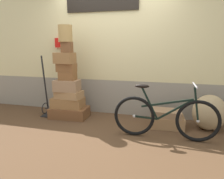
{
  "coord_description": "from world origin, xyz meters",
  "views": [
    {
      "loc": [
        1.16,
        -3.42,
        1.4
      ],
      "look_at": [
        0.15,
        0.14,
        0.65
      ],
      "focal_mm": 33.63,
      "sensor_mm": 36.0,
      "label": 1
    }
  ],
  "objects_px": {
    "suitcase_6": "(65,58)",
    "bicycle": "(165,117)",
    "suitcase_5": "(67,68)",
    "suitcase_4": "(68,76)",
    "suitcase_9": "(166,113)",
    "suitcase_7": "(67,47)",
    "wicker_basket": "(65,33)",
    "suitcase_1": "(68,102)",
    "luggage_trolley": "(53,101)",
    "burlap_sack": "(209,113)",
    "suitcase_3": "(67,86)",
    "suitcase_8": "(167,121)",
    "suitcase_2": "(69,95)",
    "suitcase_0": "(70,112)"
  },
  "relations": [
    {
      "from": "luggage_trolley",
      "to": "wicker_basket",
      "type": "bearing_deg",
      "value": -9.11
    },
    {
      "from": "suitcase_6",
      "to": "bicycle",
      "type": "bearing_deg",
      "value": -7.97
    },
    {
      "from": "suitcase_9",
      "to": "bicycle",
      "type": "height_order",
      "value": "bicycle"
    },
    {
      "from": "suitcase_1",
      "to": "suitcase_4",
      "type": "bearing_deg",
      "value": -39.88
    },
    {
      "from": "luggage_trolley",
      "to": "burlap_sack",
      "type": "distance_m",
      "value": 3.0
    },
    {
      "from": "suitcase_3",
      "to": "suitcase_9",
      "type": "height_order",
      "value": "suitcase_3"
    },
    {
      "from": "suitcase_6",
      "to": "suitcase_8",
      "type": "distance_m",
      "value": 2.24
    },
    {
      "from": "suitcase_6",
      "to": "suitcase_8",
      "type": "bearing_deg",
      "value": 7.3
    },
    {
      "from": "suitcase_6",
      "to": "suitcase_7",
      "type": "distance_m",
      "value": 0.21
    },
    {
      "from": "suitcase_8",
      "to": "wicker_basket",
      "type": "xyz_separation_m",
      "value": [
        -1.93,
        -0.03,
        1.55
      ]
    },
    {
      "from": "suitcase_4",
      "to": "suitcase_9",
      "type": "relative_size",
      "value": 0.61
    },
    {
      "from": "suitcase_1",
      "to": "burlap_sack",
      "type": "height_order",
      "value": "burlap_sack"
    },
    {
      "from": "suitcase_5",
      "to": "suitcase_8",
      "type": "xyz_separation_m",
      "value": [
        1.94,
        0.02,
        -0.91
      ]
    },
    {
      "from": "suitcase_6",
      "to": "bicycle",
      "type": "distance_m",
      "value": 2.15
    },
    {
      "from": "suitcase_5",
      "to": "suitcase_7",
      "type": "relative_size",
      "value": 1.8
    },
    {
      "from": "suitcase_4",
      "to": "suitcase_6",
      "type": "xyz_separation_m",
      "value": [
        -0.03,
        -0.02,
        0.35
      ]
    },
    {
      "from": "suitcase_9",
      "to": "wicker_basket",
      "type": "bearing_deg",
      "value": -178.34
    },
    {
      "from": "suitcase_1",
      "to": "luggage_trolley",
      "type": "xyz_separation_m",
      "value": [
        -0.37,
        0.04,
        -0.0
      ]
    },
    {
      "from": "suitcase_5",
      "to": "bicycle",
      "type": "height_order",
      "value": "suitcase_5"
    },
    {
      "from": "suitcase_0",
      "to": "suitcase_5",
      "type": "bearing_deg",
      "value": -169.87
    },
    {
      "from": "suitcase_4",
      "to": "wicker_basket",
      "type": "height_order",
      "value": "wicker_basket"
    },
    {
      "from": "suitcase_8",
      "to": "wicker_basket",
      "type": "height_order",
      "value": "wicker_basket"
    },
    {
      "from": "suitcase_2",
      "to": "suitcase_3",
      "type": "relative_size",
      "value": 1.07
    },
    {
      "from": "suitcase_1",
      "to": "wicker_basket",
      "type": "bearing_deg",
      "value": -56.12
    },
    {
      "from": "suitcase_6",
      "to": "wicker_basket",
      "type": "bearing_deg",
      "value": 54.36
    },
    {
      "from": "suitcase_0",
      "to": "suitcase_1",
      "type": "bearing_deg",
      "value": 172.73
    },
    {
      "from": "suitcase_4",
      "to": "luggage_trolley",
      "type": "relative_size",
      "value": 0.26
    },
    {
      "from": "suitcase_0",
      "to": "luggage_trolley",
      "type": "relative_size",
      "value": 0.6
    },
    {
      "from": "suitcase_5",
      "to": "bicycle",
      "type": "bearing_deg",
      "value": -16.02
    },
    {
      "from": "suitcase_4",
      "to": "suitcase_9",
      "type": "bearing_deg",
      "value": -1.37
    },
    {
      "from": "burlap_sack",
      "to": "suitcase_7",
      "type": "bearing_deg",
      "value": -177.85
    },
    {
      "from": "suitcase_8",
      "to": "suitcase_5",
      "type": "bearing_deg",
      "value": 176.2
    },
    {
      "from": "suitcase_3",
      "to": "suitcase_6",
      "type": "xyz_separation_m",
      "value": [
        -0.02,
        -0.01,
        0.53
      ]
    },
    {
      "from": "suitcase_0",
      "to": "suitcase_1",
      "type": "xyz_separation_m",
      "value": [
        -0.03,
        0.0,
        0.2
      ]
    },
    {
      "from": "wicker_basket",
      "to": "luggage_trolley",
      "type": "distance_m",
      "value": 1.4
    },
    {
      "from": "suitcase_3",
      "to": "suitcase_4",
      "type": "relative_size",
      "value": 1.52
    },
    {
      "from": "suitcase_4",
      "to": "suitcase_9",
      "type": "distance_m",
      "value": 1.99
    },
    {
      "from": "suitcase_3",
      "to": "bicycle",
      "type": "distance_m",
      "value": 1.98
    },
    {
      "from": "suitcase_6",
      "to": "suitcase_2",
      "type": "bearing_deg",
      "value": 31.56
    },
    {
      "from": "luggage_trolley",
      "to": "suitcase_2",
      "type": "bearing_deg",
      "value": -8.72
    },
    {
      "from": "suitcase_2",
      "to": "bicycle",
      "type": "height_order",
      "value": "bicycle"
    },
    {
      "from": "suitcase_6",
      "to": "luggage_trolley",
      "type": "bearing_deg",
      "value": 172.3
    },
    {
      "from": "suitcase_1",
      "to": "luggage_trolley",
      "type": "relative_size",
      "value": 0.5
    },
    {
      "from": "suitcase_2",
      "to": "suitcase_5",
      "type": "relative_size",
      "value": 1.43
    },
    {
      "from": "suitcase_5",
      "to": "suitcase_3",
      "type": "bearing_deg",
      "value": -71.93
    },
    {
      "from": "suitcase_4",
      "to": "suitcase_7",
      "type": "height_order",
      "value": "suitcase_7"
    },
    {
      "from": "wicker_basket",
      "to": "bicycle",
      "type": "bearing_deg",
      "value": -14.58
    },
    {
      "from": "suitcase_2",
      "to": "wicker_basket",
      "type": "distance_m",
      "value": 1.17
    },
    {
      "from": "suitcase_1",
      "to": "suitcase_4",
      "type": "xyz_separation_m",
      "value": [
        0.03,
        -0.02,
        0.54
      ]
    },
    {
      "from": "suitcase_1",
      "to": "burlap_sack",
      "type": "distance_m",
      "value": 2.63
    }
  ]
}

